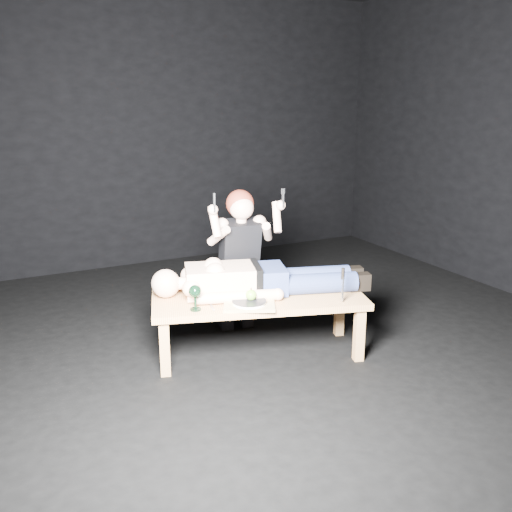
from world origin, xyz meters
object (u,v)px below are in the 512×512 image
lying_man (263,275)px  serving_tray (249,305)px  kneeling_woman (237,259)px  table (259,325)px  carving_knife (342,285)px  goblet (195,298)px

lying_man → serving_tray: size_ratio=4.43×
lying_man → kneeling_woman: bearing=110.0°
table → carving_knife: (0.48, -0.36, 0.35)m
table → goblet: (-0.51, -0.04, 0.32)m
table → lying_man: lying_man is taller
serving_tray → carving_knife: bearing=-19.0°
kneeling_woman → serving_tray: (-0.20, -0.64, -0.15)m
lying_man → serving_tray: (-0.22, -0.22, -0.12)m
carving_knife → table: bearing=160.5°
carving_knife → lying_man: bearing=149.9°
table → goblet: goblet is taller
serving_tray → carving_knife: (0.63, -0.22, 0.12)m
lying_man → serving_tray: lying_man is taller
lying_man → goblet: lying_man is taller
table → kneeling_woman: 0.63m
table → serving_tray: bearing=-119.7°
lying_man → goblet: bearing=-151.5°
table → lying_man: 0.38m
table → serving_tray: serving_tray is taller
serving_tray → carving_knife: size_ratio=1.40×
table → carving_knife: bearing=-19.5°
carving_knife → goblet: bearing=179.2°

